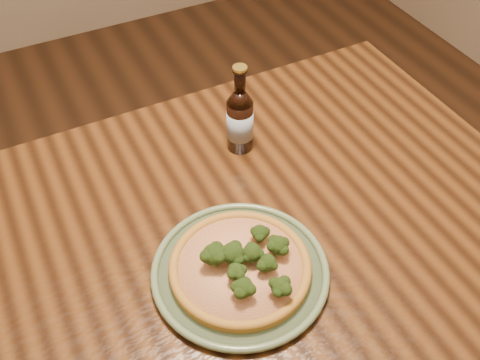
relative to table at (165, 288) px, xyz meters
name	(u,v)px	position (x,y,z in m)	size (l,w,h in m)	color
table	(165,288)	(0.00, 0.00, 0.00)	(1.60, 0.90, 0.75)	#45260E
plate	(240,271)	(0.12, -0.10, 0.10)	(0.33, 0.33, 0.02)	#5D724E
pizza	(241,266)	(0.12, -0.10, 0.12)	(0.26, 0.26, 0.07)	#AF7927
beer_bottle	(240,119)	(0.28, 0.22, 0.17)	(0.06, 0.06, 0.22)	black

